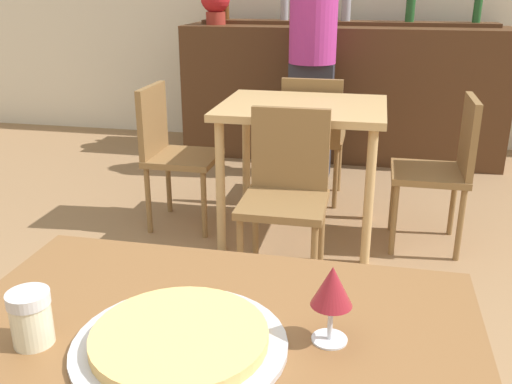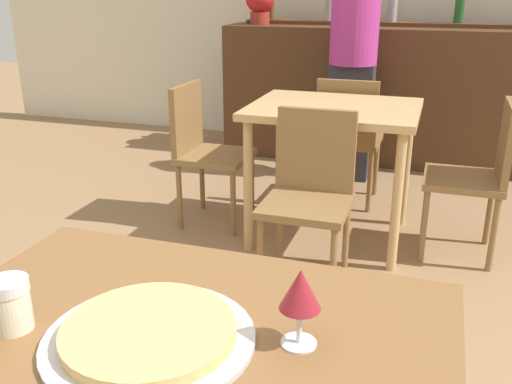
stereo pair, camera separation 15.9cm
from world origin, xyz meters
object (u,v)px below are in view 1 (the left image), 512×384
Objects in this scene: chair_far_side_front at (286,186)px; potted_plant at (215,1)px; chair_far_side_back at (312,131)px; cheese_shaker at (31,318)px; pizza_tray at (180,340)px; chair_far_side_right at (445,163)px; chair_far_side_left at (171,147)px; person_standing at (313,46)px; wine_glass at (332,288)px.

potted_plant reaches higher than chair_far_side_front.
chair_far_side_back is 7.73× the size of cheese_shaker.
pizza_tray is at bearing -75.36° from potted_plant.
chair_far_side_left is at bearing -90.00° from chair_far_side_right.
person_standing is (0.14, 3.38, 0.17)m from cheese_shaker.
chair_far_side_front is 2.58× the size of potted_plant.
cheese_shaker reaches higher than chair_far_side_front.
chair_far_side_back is 0.95m from chair_far_side_left.
person_standing is at bearing 97.30° from wine_glass.
chair_far_side_front is at bearing -55.10° from chair_far_side_right.
potted_plant is (-0.17, 1.64, 0.77)m from chair_far_side_left.
chair_far_side_front is at bearing 90.00° from chair_far_side_back.
chair_far_side_right is (0.78, 0.54, 0.00)m from chair_far_side_front.
person_standing is (0.70, 1.11, 0.48)m from chair_far_side_left.
chair_far_side_front is 2.50m from potted_plant.
potted_plant is (-1.01, 3.86, 0.49)m from pizza_tray.
pizza_tray is at bearing -87.57° from person_standing.
chair_far_side_back is (0.00, 1.09, 0.00)m from chair_far_side_front.
chair_far_side_right is at bearing -43.54° from potted_plant.
chair_far_side_front is at bearing -66.53° from potted_plant.
wine_glass reaches higher than cheese_shaker.
chair_far_side_front is 0.47× the size of person_standing.
cheese_shaker is (-0.22, -2.81, 0.32)m from chair_far_side_back.
potted_plant is (-0.95, 2.19, 0.77)m from chair_far_side_front.
cheese_shaker is 4.00m from potted_plant.
chair_far_side_left is at bearing 34.90° from chair_far_side_back.
chair_far_side_back is at bearing 85.55° from cheese_shaker.
chair_far_side_left is 2.39m from pizza_tray.
chair_far_side_front is 7.73× the size of cheese_shaker.
pizza_tray is 3.34m from person_standing.
cheese_shaker is (-1.00, -2.26, 0.32)m from chair_far_side_right.
chair_far_side_left is 0.47× the size of person_standing.
chair_far_side_back is 2.83m from cheese_shaker.
potted_plant reaches higher than pizza_tray.
chair_far_side_front is 1.00× the size of chair_far_side_right.
potted_plant is at bearing 113.47° from chair_far_side_front.
chair_far_side_back is at bearing -55.10° from chair_far_side_left.
person_standing reaches higher than pizza_tray.
pizza_tray is at bearing -17.95° from chair_far_side_right.
person_standing reaches higher than chair_far_side_left.
chair_far_side_back and chair_far_side_right have the same top height.
chair_far_side_front and chair_far_side_left have the same top height.
chair_far_side_front is 1.67m from wine_glass.
person_standing is 11.22× the size of wine_glass.
potted_plant is (-0.87, 0.53, 0.29)m from person_standing.
chair_far_side_left is 1.82m from potted_plant.
chair_far_side_back is 1.00× the size of chair_far_side_left.
pizza_tray is at bearing 8.81° from cheese_shaker.
chair_far_side_right is at bearing -52.27° from person_standing.
chair_far_side_front is at bearing -124.90° from chair_far_side_left.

